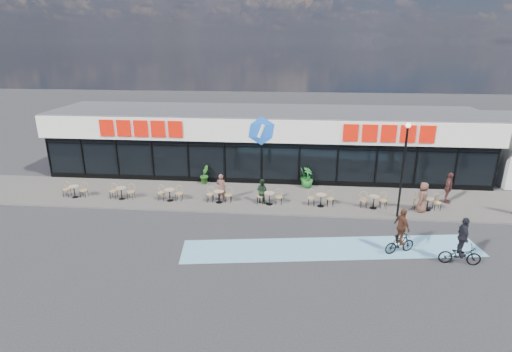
# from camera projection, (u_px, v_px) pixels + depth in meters

# --- Properties ---
(ground) EXTENTS (120.00, 120.00, 0.00)m
(ground) POSITION_uv_depth(u_px,v_px,m) (250.00, 231.00, 20.57)
(ground) COLOR #28282B
(ground) RESTS_ON ground
(sidewalk) EXTENTS (44.00, 5.00, 0.10)m
(sidewalk) POSITION_uv_depth(u_px,v_px,m) (258.00, 197.00, 24.80)
(sidewalk) COLOR #57524D
(sidewalk) RESTS_ON ground
(bike_lane) EXTENTS (14.17, 4.13, 0.01)m
(bike_lane) POSITION_uv_depth(u_px,v_px,m) (331.00, 248.00, 18.80)
(bike_lane) COLOR #6AA9C9
(bike_lane) RESTS_ON ground
(building) EXTENTS (30.60, 6.57, 4.75)m
(building) POSITION_uv_depth(u_px,v_px,m) (265.00, 141.00, 29.19)
(building) COLOR black
(building) RESTS_ON ground
(lamp_post) EXTENTS (0.28, 0.28, 5.23)m
(lamp_post) POSITION_uv_depth(u_px,v_px,m) (404.00, 163.00, 21.01)
(lamp_post) COLOR black
(lamp_post) RESTS_ON sidewalk
(bistro_set_0) EXTENTS (1.54, 0.62, 0.90)m
(bistro_set_0) POSITION_uv_depth(u_px,v_px,m) (75.00, 190.00, 24.64)
(bistro_set_0) COLOR tan
(bistro_set_0) RESTS_ON sidewalk
(bistro_set_1) EXTENTS (1.54, 0.62, 0.90)m
(bistro_set_1) POSITION_uv_depth(u_px,v_px,m) (122.00, 191.00, 24.37)
(bistro_set_1) COLOR tan
(bistro_set_1) RESTS_ON sidewalk
(bistro_set_2) EXTENTS (1.54, 0.62, 0.90)m
(bistro_set_2) POSITION_uv_depth(u_px,v_px,m) (170.00, 193.00, 24.11)
(bistro_set_2) COLOR tan
(bistro_set_2) RESTS_ON sidewalk
(bistro_set_3) EXTENTS (1.54, 0.62, 0.90)m
(bistro_set_3) POSITION_uv_depth(u_px,v_px,m) (219.00, 195.00, 23.84)
(bistro_set_3) COLOR tan
(bistro_set_3) RESTS_ON sidewalk
(bistro_set_4) EXTENTS (1.54, 0.62, 0.90)m
(bistro_set_4) POSITION_uv_depth(u_px,v_px,m) (269.00, 197.00, 23.57)
(bistro_set_4) COLOR tan
(bistro_set_4) RESTS_ON sidewalk
(bistro_set_5) EXTENTS (1.54, 0.62, 0.90)m
(bistro_set_5) POSITION_uv_depth(u_px,v_px,m) (321.00, 198.00, 23.30)
(bistro_set_5) COLOR tan
(bistro_set_5) RESTS_ON sidewalk
(bistro_set_6) EXTENTS (1.54, 0.62, 0.90)m
(bistro_set_6) POSITION_uv_depth(u_px,v_px,m) (373.00, 200.00, 23.04)
(bistro_set_6) COLOR tan
(bistro_set_6) RESTS_ON sidewalk
(bistro_set_7) EXTENTS (1.54, 0.62, 0.90)m
(bistro_set_7) POSITION_uv_depth(u_px,v_px,m) (427.00, 202.00, 22.77)
(bistro_set_7) COLOR tan
(bistro_set_7) RESTS_ON sidewalk
(potted_plant_left) EXTENTS (0.57, 0.70, 1.24)m
(potted_plant_left) POSITION_uv_depth(u_px,v_px,m) (204.00, 175.00, 26.93)
(potted_plant_left) COLOR #235C1A
(potted_plant_left) RESTS_ON sidewalk
(potted_plant_mid) EXTENTS (0.88, 0.93, 1.33)m
(potted_plant_mid) POSITION_uv_depth(u_px,v_px,m) (304.00, 177.00, 26.32)
(potted_plant_mid) COLOR #175118
(potted_plant_mid) RESTS_ON sidewalk
(potted_plant_right) EXTENTS (0.99, 0.99, 1.34)m
(potted_plant_right) POSITION_uv_depth(u_px,v_px,m) (308.00, 178.00, 26.19)
(potted_plant_right) COLOR #1B6123
(potted_plant_right) RESTS_ON sidewalk
(patron_left) EXTENTS (0.67, 0.50, 1.69)m
(patron_left) POSITION_uv_depth(u_px,v_px,m) (221.00, 188.00, 23.93)
(patron_left) COLOR brown
(patron_left) RESTS_ON sidewalk
(patron_right) EXTENTS (0.88, 0.79, 1.49)m
(patron_right) POSITION_uv_depth(u_px,v_px,m) (262.00, 191.00, 23.67)
(patron_right) COLOR black
(patron_right) RESTS_ON sidewalk
(pedestrian_a) EXTENTS (0.86, 1.01, 1.76)m
(pedestrian_a) POSITION_uv_depth(u_px,v_px,m) (423.00, 197.00, 22.34)
(pedestrian_a) COLOR brown
(pedestrian_a) RESTS_ON sidewalk
(pedestrian_b) EXTENTS (0.88, 1.19, 1.88)m
(pedestrian_b) POSITION_uv_depth(u_px,v_px,m) (449.00, 188.00, 23.61)
(pedestrian_b) COLOR #532D2B
(pedestrian_b) RESTS_ON sidewalk
(cyclist_a) EXTENTS (1.79, 1.06, 2.21)m
(cyclist_a) POSITION_uv_depth(u_px,v_px,m) (461.00, 247.00, 17.21)
(cyclist_a) COLOR black
(cyclist_a) RESTS_ON ground
(cyclist_b) EXTENTS (1.58, 1.09, 2.17)m
(cyclist_b) POSITION_uv_depth(u_px,v_px,m) (401.00, 235.00, 18.13)
(cyclist_b) COLOR black
(cyclist_b) RESTS_ON ground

